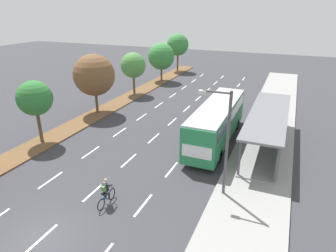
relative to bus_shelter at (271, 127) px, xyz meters
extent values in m
plane|color=#38383D|center=(-9.53, -15.28, -1.87)|extent=(140.00, 140.00, 0.00)
cube|color=brown|center=(-17.83, 4.72, -1.81)|extent=(2.60, 52.00, 0.12)
cube|color=gray|center=(-0.28, 4.72, -1.79)|extent=(4.50, 52.00, 0.15)
cube|color=white|center=(-13.03, -10.81, -1.86)|extent=(0.14, 2.26, 0.01)
cube|color=white|center=(-13.03, -6.40, -1.86)|extent=(0.14, 2.26, 0.01)
cube|color=white|center=(-13.03, -1.98, -1.86)|extent=(0.14, 2.26, 0.01)
cube|color=white|center=(-13.03, 2.44, -1.86)|extent=(0.14, 2.26, 0.01)
cube|color=white|center=(-13.03, 6.86, -1.86)|extent=(0.14, 2.26, 0.01)
cube|color=white|center=(-13.03, 11.27, -1.86)|extent=(0.14, 2.26, 0.01)
cube|color=white|center=(-13.03, 15.69, -1.86)|extent=(0.14, 2.26, 0.01)
cube|color=white|center=(-13.03, 20.11, -1.86)|extent=(0.14, 2.26, 0.01)
cube|color=white|center=(-13.03, 24.53, -1.86)|extent=(0.14, 2.26, 0.01)
cube|color=white|center=(-9.53, -15.23, -1.86)|extent=(0.14, 2.26, 0.01)
cube|color=white|center=(-9.53, -10.81, -1.86)|extent=(0.14, 2.26, 0.01)
cube|color=white|center=(-9.53, -6.40, -1.86)|extent=(0.14, 2.26, 0.01)
cube|color=white|center=(-9.53, -1.98, -1.86)|extent=(0.14, 2.26, 0.01)
cube|color=white|center=(-9.53, 2.44, -1.86)|extent=(0.14, 2.26, 0.01)
cube|color=white|center=(-9.53, 6.86, -1.86)|extent=(0.14, 2.26, 0.01)
cube|color=white|center=(-9.53, 11.27, -1.86)|extent=(0.14, 2.26, 0.01)
cube|color=white|center=(-9.53, 15.69, -1.86)|extent=(0.14, 2.26, 0.01)
cube|color=white|center=(-9.53, 20.11, -1.86)|extent=(0.14, 2.26, 0.01)
cube|color=white|center=(-9.53, 24.53, -1.86)|extent=(0.14, 2.26, 0.01)
cube|color=white|center=(-6.03, -10.81, -1.86)|extent=(0.14, 2.26, 0.01)
cube|color=white|center=(-6.03, -6.40, -1.86)|extent=(0.14, 2.26, 0.01)
cube|color=white|center=(-6.03, -1.98, -1.86)|extent=(0.14, 2.26, 0.01)
cube|color=white|center=(-6.03, 2.44, -1.86)|extent=(0.14, 2.26, 0.01)
cube|color=white|center=(-6.03, 6.86, -1.86)|extent=(0.14, 2.26, 0.01)
cube|color=white|center=(-6.03, 11.27, -1.86)|extent=(0.14, 2.26, 0.01)
cube|color=white|center=(-6.03, 15.69, -1.86)|extent=(0.14, 2.26, 0.01)
cube|color=white|center=(-6.03, 20.11, -1.86)|extent=(0.14, 2.26, 0.01)
cube|color=white|center=(-6.03, 24.53, -1.86)|extent=(0.14, 2.26, 0.01)
cube|color=gray|center=(-0.28, 0.00, -1.67)|extent=(2.60, 11.76, 0.10)
cylinder|color=#56565B|center=(-1.46, -5.63, -0.32)|extent=(0.16, 0.16, 2.60)
cylinder|color=#56565B|center=(-1.46, 5.63, -0.32)|extent=(0.16, 0.16, 2.60)
cylinder|color=#56565B|center=(0.90, -5.63, -0.32)|extent=(0.16, 0.16, 2.60)
cylinder|color=#56565B|center=(0.90, 5.63, -0.32)|extent=(0.16, 0.16, 2.60)
cube|color=gray|center=(0.96, 0.00, -0.32)|extent=(0.10, 11.17, 2.34)
cube|color=slate|center=(-0.28, 0.00, 1.06)|extent=(2.90, 12.16, 0.16)
cube|color=#28844C|center=(-4.28, -0.55, -0.02)|extent=(2.50, 11.20, 2.80)
cube|color=#2D3D4C|center=(-4.28, -0.55, 0.83)|extent=(2.54, 10.30, 0.90)
cube|color=#B7B7B7|center=(-4.28, -0.55, 1.44)|extent=(2.45, 10.98, 0.12)
cube|color=#2D3D4C|center=(-4.28, 5.07, 0.33)|extent=(2.25, 0.06, 1.54)
cube|color=white|center=(-4.28, -6.17, -0.22)|extent=(2.12, 0.04, 0.90)
cylinder|color=black|center=(-5.38, 2.92, -1.37)|extent=(0.30, 1.00, 1.00)
cylinder|color=black|center=(-3.18, 2.92, -1.37)|extent=(0.30, 1.00, 1.00)
cylinder|color=black|center=(-5.38, -4.03, -1.37)|extent=(0.30, 1.00, 1.00)
cylinder|color=black|center=(-3.18, -4.03, -1.37)|extent=(0.30, 1.00, 1.00)
torus|color=black|center=(-8.04, -11.03, -1.51)|extent=(0.06, 0.72, 0.72)
torus|color=black|center=(-8.04, -12.13, -1.51)|extent=(0.06, 0.72, 0.72)
cylinder|color=#234C99|center=(-8.04, -11.58, -1.23)|extent=(0.05, 0.94, 0.05)
cylinder|color=#234C99|center=(-8.04, -11.68, -1.41)|extent=(0.05, 0.57, 0.42)
cylinder|color=#234C99|center=(-8.04, -11.78, -1.21)|extent=(0.04, 0.04, 0.40)
cube|color=black|center=(-8.04, -11.78, -1.01)|extent=(0.12, 0.24, 0.06)
cylinder|color=black|center=(-8.04, -11.08, -0.96)|extent=(0.46, 0.04, 0.04)
cube|color=black|center=(-8.04, -11.60, -0.68)|extent=(0.30, 0.36, 0.59)
cube|color=#4C893D|center=(-8.04, -11.76, -0.66)|extent=(0.26, 0.26, 0.42)
sphere|color=tan|center=(-8.04, -11.48, -0.26)|extent=(0.20, 0.20, 0.20)
cylinder|color=#23232D|center=(-8.16, -11.63, -1.08)|extent=(0.12, 0.42, 0.25)
cylinder|color=#23232D|center=(-8.16, -11.46, -1.34)|extent=(0.10, 0.17, 0.41)
cylinder|color=#23232D|center=(-7.92, -11.63, -1.08)|extent=(0.12, 0.42, 0.25)
cylinder|color=#23232D|center=(-7.92, -11.46, -1.34)|extent=(0.10, 0.17, 0.41)
cylinder|color=black|center=(-8.21, -11.38, -0.63)|extent=(0.09, 0.47, 0.28)
cylinder|color=black|center=(-7.87, -11.38, -0.63)|extent=(0.09, 0.47, 0.28)
cylinder|color=brown|center=(-18.01, -6.45, -0.37)|extent=(0.28, 0.28, 2.76)
sphere|color=#2D7533|center=(-18.01, -6.45, 2.09)|extent=(2.86, 2.86, 2.86)
cylinder|color=brown|center=(-18.04, 1.67, -0.51)|extent=(0.28, 0.28, 2.46)
sphere|color=brown|center=(-18.04, 1.67, 2.34)|extent=(4.34, 4.34, 4.34)
cylinder|color=brown|center=(-17.92, 9.78, -0.49)|extent=(0.28, 0.28, 2.52)
sphere|color=#4C8E42|center=(-17.92, 9.78, 1.99)|extent=(3.23, 3.23, 3.23)
cylinder|color=brown|center=(-17.58, 17.90, -0.64)|extent=(0.28, 0.28, 2.21)
sphere|color=#38843D|center=(-17.58, 17.90, 1.96)|extent=(3.98, 3.98, 3.98)
cylinder|color=brown|center=(-18.04, 26.02, -0.18)|extent=(0.28, 0.28, 3.13)
sphere|color=#38843D|center=(-18.04, 26.02, 2.80)|extent=(3.77, 3.77, 3.77)
cylinder|color=#4C4C51|center=(-1.93, -7.97, 1.53)|extent=(0.18, 0.18, 6.50)
cylinder|color=#4C4C51|center=(-2.73, -7.97, 4.63)|extent=(1.60, 0.12, 0.12)
cube|color=silver|center=(-3.53, -7.97, 4.56)|extent=(0.44, 0.24, 0.16)
camera|label=1|loc=(0.86, -23.48, 9.00)|focal=31.58mm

